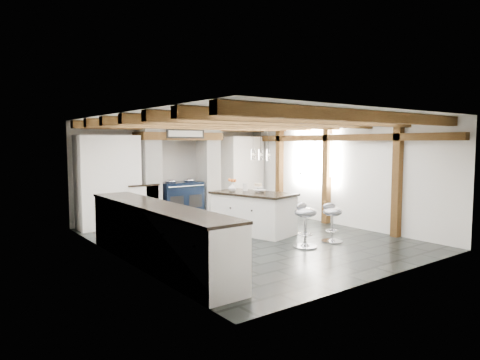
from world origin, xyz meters
TOP-DOWN VIEW (x-y plane):
  - ground at (0.00, 0.00)m, footprint 6.00×6.00m
  - room_shell at (-0.61, 1.42)m, footprint 6.00×6.03m
  - range_cooker at (0.00, 2.68)m, footprint 1.00×0.63m
  - kitchen_island at (0.41, 0.36)m, footprint 1.27×1.85m
  - bar_stool_near at (1.07, -1.15)m, footprint 0.47×0.47m
  - bar_stool_far at (0.37, -1.14)m, footprint 0.44×0.44m

SIDE VIEW (x-z plane):
  - ground at x=0.00m, z-range 0.00..0.00m
  - kitchen_island at x=0.41m, z-range -0.13..0.98m
  - bar_stool_near at x=1.07m, z-range 0.09..0.81m
  - range_cooker at x=0.00m, z-range -0.03..0.96m
  - bar_stool_far at x=0.37m, z-range 0.10..0.89m
  - room_shell at x=-0.61m, z-range -1.93..4.07m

